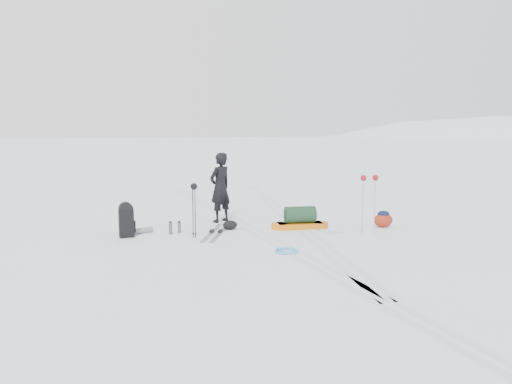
{
  "coord_description": "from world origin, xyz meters",
  "views": [
    {
      "loc": [
        -3.35,
        -10.77,
        2.45
      ],
      "look_at": [
        -0.02,
        0.1,
        0.95
      ],
      "focal_mm": 35.0,
      "sensor_mm": 36.0,
      "label": 1
    }
  ],
  "objects_px": {
    "expedition_rucksack": "(128,221)",
    "ski_poles_black": "(194,193)",
    "skier": "(220,187)",
    "pulk_sled": "(300,220)"
  },
  "relations": [
    {
      "from": "skier",
      "to": "pulk_sled",
      "type": "height_order",
      "value": "skier"
    },
    {
      "from": "expedition_rucksack",
      "to": "skier",
      "type": "bearing_deg",
      "value": 18.93
    },
    {
      "from": "expedition_rucksack",
      "to": "ski_poles_black",
      "type": "height_order",
      "value": "ski_poles_black"
    },
    {
      "from": "skier",
      "to": "pulk_sled",
      "type": "distance_m",
      "value": 2.26
    },
    {
      "from": "skier",
      "to": "ski_poles_black",
      "type": "relative_size",
      "value": 1.47
    },
    {
      "from": "skier",
      "to": "pulk_sled",
      "type": "relative_size",
      "value": 1.24
    },
    {
      "from": "pulk_sled",
      "to": "ski_poles_black",
      "type": "height_order",
      "value": "ski_poles_black"
    },
    {
      "from": "skier",
      "to": "expedition_rucksack",
      "type": "bearing_deg",
      "value": -6.18
    },
    {
      "from": "pulk_sled",
      "to": "expedition_rucksack",
      "type": "bearing_deg",
      "value": -176.07
    },
    {
      "from": "expedition_rucksack",
      "to": "ski_poles_black",
      "type": "xyz_separation_m",
      "value": [
        1.39,
        -0.53,
        0.64
      ]
    }
  ]
}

